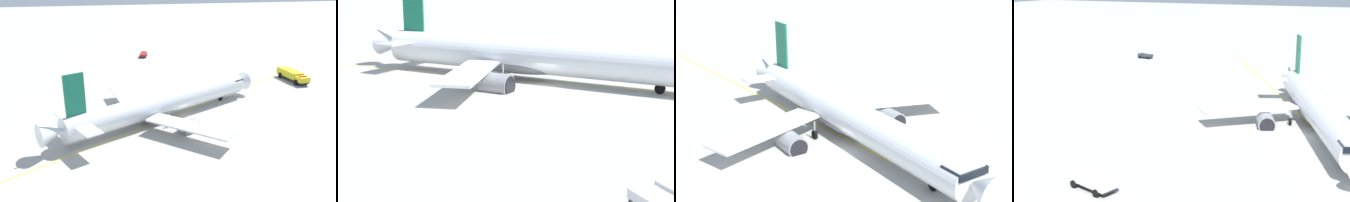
{
  "view_description": "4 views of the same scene",
  "coord_description": "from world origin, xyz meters",
  "views": [
    {
      "loc": [
        -18.85,
        -53.81,
        23.92
      ],
      "look_at": [
        -3.94,
        -1.49,
        4.32
      ],
      "focal_mm": 35.97,
      "sensor_mm": 36.0,
      "label": 1
    },
    {
      "loc": [
        41.33,
        -37.02,
        11.9
      ],
      "look_at": [
        10.2,
        -12.9,
        2.29
      ],
      "focal_mm": 54.7,
      "sensor_mm": 36.0,
      "label": 2
    },
    {
      "loc": [
        49.42,
        -7.71,
        23.46
      ],
      "look_at": [
        -7.29,
        1.68,
        3.39
      ],
      "focal_mm": 52.18,
      "sensor_mm": 36.0,
      "label": 3
    },
    {
      "loc": [
        65.89,
        14.48,
        20.97
      ],
      "look_at": [
        10.2,
        -12.9,
        5.6
      ],
      "focal_mm": 54.05,
      "sensor_mm": 36.0,
      "label": 4
    }
  ],
  "objects": [
    {
      "name": "airliner_main",
      "position": [
        -3.96,
        1.3,
        2.71
      ],
      "size": [
        42.95,
        30.81,
        11.84
      ],
      "rotation": [
        0.0,
        0.0,
        0.41
      ],
      "color": "silver",
      "rests_on": "ground_plane"
    },
    {
      "name": "taxiway_centreline",
      "position": [
        -6.52,
        -0.6,
        0.0
      ],
      "size": [
        112.42,
        63.21,
        0.01
      ],
      "rotation": [
        0.0,
        0.0,
        0.51
      ],
      "color": "yellow",
      "rests_on": "ground_plane"
    },
    {
      "name": "ground_plane",
      "position": [
        0.0,
        0.0,
        0.0
      ],
      "size": [
        600.0,
        600.0,
        0.0
      ],
      "primitive_type": "plane",
      "color": "#ADAAA3"
    }
  ]
}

